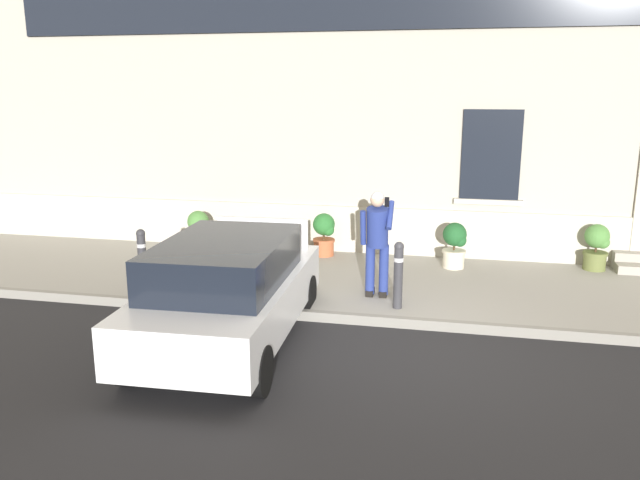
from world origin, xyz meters
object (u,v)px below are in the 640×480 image
(bollard_near_person, at_px, (398,273))
(planter_olive, at_px, (597,246))
(hatchback_car_white, at_px, (229,289))
(bollard_far_left, at_px, (142,258))
(planter_charcoal, at_px, (199,230))
(planter_terracotta, at_px, (324,233))
(person_on_phone, at_px, (377,237))
(planter_cream, at_px, (455,244))

(bollard_near_person, height_order, planter_olive, bollard_near_person)
(hatchback_car_white, distance_m, bollard_near_person, 2.64)
(hatchback_car_white, xyz_separation_m, bollard_far_left, (-2.07, 1.53, -0.08))
(hatchback_car_white, bearing_deg, planter_charcoal, 117.59)
(planter_olive, bearing_deg, planter_charcoal, -177.69)
(bollard_near_person, xyz_separation_m, bollard_far_left, (-4.22, 0.00, 0.00))
(planter_terracotta, bearing_deg, person_on_phone, -60.68)
(planter_charcoal, bearing_deg, planter_terracotta, 6.00)
(bollard_near_person, relative_size, person_on_phone, 0.60)
(bollard_near_person, height_order, person_on_phone, person_on_phone)
(planter_charcoal, height_order, planter_olive, same)
(hatchback_car_white, height_order, person_on_phone, person_on_phone)
(bollard_near_person, height_order, planter_charcoal, bollard_near_person)
(bollard_near_person, height_order, planter_cream, bollard_near_person)
(person_on_phone, distance_m, planter_olive, 4.53)
(planter_cream, bearing_deg, planter_terracotta, 171.84)
(person_on_phone, height_order, planter_charcoal, person_on_phone)
(hatchback_car_white, distance_m, planter_cream, 4.99)
(person_on_phone, bearing_deg, planter_cream, 64.66)
(planter_terracotta, bearing_deg, bollard_near_person, -58.57)
(bollard_far_left, height_order, planter_charcoal, bollard_far_left)
(bollard_far_left, relative_size, planter_charcoal, 1.22)
(person_on_phone, bearing_deg, hatchback_car_white, -126.42)
(hatchback_car_white, bearing_deg, planter_cream, 53.29)
(person_on_phone, distance_m, planter_charcoal, 4.48)
(bollard_far_left, bearing_deg, person_on_phone, 6.46)
(planter_olive, bearing_deg, planter_cream, -170.95)
(bollard_near_person, distance_m, bollard_far_left, 4.22)
(planter_charcoal, distance_m, planter_cream, 5.12)
(bollard_far_left, relative_size, planter_terracotta, 1.22)
(bollard_far_left, xyz_separation_m, planter_charcoal, (-0.07, 2.56, -0.11))
(bollard_far_left, height_order, person_on_phone, person_on_phone)
(hatchback_car_white, bearing_deg, planter_terracotta, 84.50)
(planter_terracotta, height_order, planter_cream, same)
(planter_terracotta, bearing_deg, planter_cream, -8.16)
(planter_charcoal, xyz_separation_m, planter_terracotta, (2.56, 0.27, 0.00))
(hatchback_car_white, distance_m, planter_olive, 7.08)
(planter_cream, xyz_separation_m, planter_olive, (2.56, 0.41, 0.00))
(planter_olive, bearing_deg, planter_terracotta, -179.54)
(bollard_far_left, xyz_separation_m, planter_olive, (7.61, 2.87, -0.11))
(planter_olive, bearing_deg, bollard_near_person, -139.72)
(bollard_near_person, relative_size, planter_terracotta, 1.22)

